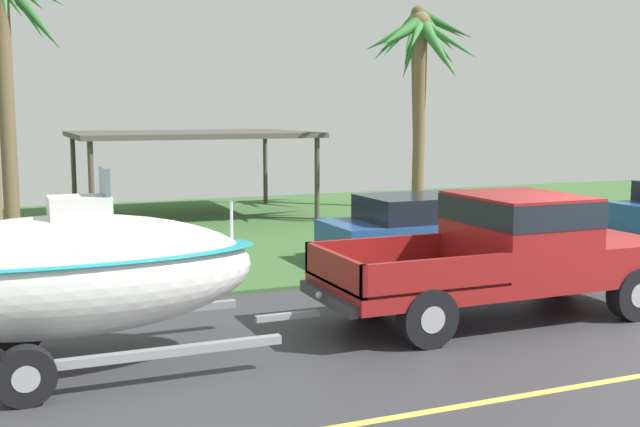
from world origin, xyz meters
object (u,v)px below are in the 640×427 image
object	(u,v)px
parked_sedan_near	(434,229)
palm_tree_mid	(419,49)
pickup_truck_towing	(516,249)
boat_on_trailer	(60,275)
palm_tree_near_left	(420,59)
carport_awning	(190,136)
palm_tree_near_right	(3,21)

from	to	relation	value
parked_sedan_near	palm_tree_mid	distance (m)	9.68
pickup_truck_towing	palm_tree_mid	distance (m)	13.66
boat_on_trailer	palm_tree_near_left	distance (m)	13.82
palm_tree_near_left	parked_sedan_near	bearing A→B (deg)	-116.12
parked_sedan_near	carport_awning	bearing A→B (deg)	110.68
palm_tree_mid	carport_awning	bearing A→B (deg)	175.39
carport_awning	parked_sedan_near	bearing A→B (deg)	-69.32
carport_awning	palm_tree_near_left	size ratio (longest dim) A/B	1.15
pickup_truck_towing	palm_tree_near_right	bearing A→B (deg)	120.69
boat_on_trailer	palm_tree_near_left	world-z (taller)	palm_tree_near_left
boat_on_trailer	palm_tree_near_right	bearing A→B (deg)	91.32
carport_awning	palm_tree_near_left	xyz separation A→B (m)	(5.41, -3.59, 2.08)
pickup_truck_towing	parked_sedan_near	distance (m)	4.49
pickup_truck_towing	boat_on_trailer	world-z (taller)	boat_on_trailer
boat_on_trailer	parked_sedan_near	size ratio (longest dim) A/B	1.25
parked_sedan_near	palm_tree_near_right	xyz separation A→B (m)	(-7.95, 7.09, 4.59)
pickup_truck_towing	palm_tree_near_right	size ratio (longest dim) A/B	0.81
pickup_truck_towing	boat_on_trailer	xyz separation A→B (m)	(-6.50, -0.00, 0.14)
boat_on_trailer	palm_tree_mid	bearing A→B (deg)	45.79
parked_sedan_near	palm_tree_mid	size ratio (longest dim) A/B	0.75
palm_tree_near_left	palm_tree_near_right	distance (m)	10.55
pickup_truck_towing	palm_tree_near_left	distance (m)	10.23
parked_sedan_near	carport_awning	xyz separation A→B (m)	(-3.12, 8.27, 1.70)
pickup_truck_towing	palm_tree_near_left	world-z (taller)	palm_tree_near_left
carport_awning	palm_tree_near_right	xyz separation A→B (m)	(-4.83, -1.18, 2.88)
boat_on_trailer	palm_tree_mid	distance (m)	17.18
boat_on_trailer	parked_sedan_near	world-z (taller)	boat_on_trailer
palm_tree_near_right	palm_tree_near_left	bearing A→B (deg)	-13.26
palm_tree_near_right	pickup_truck_towing	bearing A→B (deg)	-59.31
boat_on_trailer	pickup_truck_towing	bearing A→B (deg)	0.00
palm_tree_near_left	carport_awning	bearing A→B (deg)	146.41
pickup_truck_towing	palm_tree_mid	world-z (taller)	palm_tree_mid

